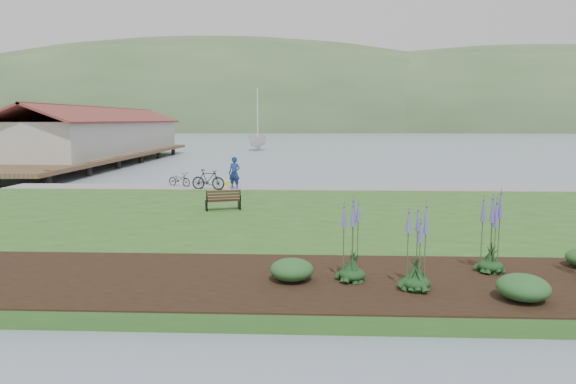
# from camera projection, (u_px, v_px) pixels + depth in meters

# --- Properties ---
(ground) EXTENTS (600.00, 600.00, 0.00)m
(ground) POSITION_uv_depth(u_px,v_px,m) (308.00, 218.00, 21.91)
(ground) COLOR gray
(ground) RESTS_ON ground
(lawn) EXTENTS (34.00, 20.00, 0.40)m
(lawn) POSITION_uv_depth(u_px,v_px,m) (307.00, 223.00, 19.90)
(lawn) COLOR #2A571E
(lawn) RESTS_ON ground
(shoreline_path) EXTENTS (34.00, 2.20, 0.03)m
(shoreline_path) POSITION_uv_depth(u_px,v_px,m) (308.00, 188.00, 28.67)
(shoreline_path) COLOR gray
(shoreline_path) RESTS_ON lawn
(garden_bed) EXTENTS (24.00, 4.40, 0.04)m
(garden_bed) POSITION_uv_depth(u_px,v_px,m) (433.00, 281.00, 12.02)
(garden_bed) COLOR black
(garden_bed) RESTS_ON lawn
(far_hillside) EXTENTS (580.00, 80.00, 38.00)m
(far_hillside) POSITION_uv_depth(u_px,v_px,m) (364.00, 131.00, 189.23)
(far_hillside) COLOR #3A5932
(far_hillside) RESTS_ON ground
(pier_pavilion) EXTENTS (8.00, 36.00, 5.40)m
(pier_pavilion) POSITION_uv_depth(u_px,v_px,m) (103.00, 136.00, 49.61)
(pier_pavilion) COLOR #4C3826
(pier_pavilion) RESTS_ON ground
(park_bench) EXTENTS (1.56, 1.01, 0.90)m
(park_bench) POSITION_uv_depth(u_px,v_px,m) (223.00, 200.00, 21.55)
(park_bench) COLOR black
(park_bench) RESTS_ON lawn
(person) EXTENTS (0.88, 0.71, 2.10)m
(person) POSITION_uv_depth(u_px,v_px,m) (234.00, 170.00, 27.94)
(person) COLOR navy
(person) RESTS_ON lawn
(bicycle_a) EXTENTS (1.21, 1.63, 0.82)m
(bicycle_a) POSITION_uv_depth(u_px,v_px,m) (179.00, 179.00, 29.23)
(bicycle_a) COLOR black
(bicycle_a) RESTS_ON lawn
(bicycle_b) EXTENTS (0.82, 1.91, 1.11)m
(bicycle_b) POSITION_uv_depth(u_px,v_px,m) (208.00, 180.00, 27.81)
(bicycle_b) COLOR black
(bicycle_b) RESTS_ON lawn
(sailboat) EXTENTS (10.36, 10.54, 26.92)m
(sailboat) POSITION_uv_depth(u_px,v_px,m) (258.00, 150.00, 70.60)
(sailboat) COLOR silver
(sailboat) RESTS_ON ground
(pannier) EXTENTS (0.26, 0.35, 0.34)m
(pannier) POSITION_uv_depth(u_px,v_px,m) (227.00, 184.00, 29.15)
(pannier) COLOR yellow
(pannier) RESTS_ON lawn
(echium_0) EXTENTS (0.62, 0.62, 2.12)m
(echium_0) POSITION_uv_depth(u_px,v_px,m) (417.00, 252.00, 11.28)
(echium_0) COLOR #123315
(echium_0) RESTS_ON garden_bed
(echium_1) EXTENTS (0.62, 0.62, 2.29)m
(echium_1) POSITION_uv_depth(u_px,v_px,m) (492.00, 233.00, 12.58)
(echium_1) COLOR #123315
(echium_1) RESTS_ON garden_bed
(echium_4) EXTENTS (0.62, 0.62, 2.39)m
(echium_4) POSITION_uv_depth(u_px,v_px,m) (353.00, 240.00, 11.88)
(echium_4) COLOR #123315
(echium_4) RESTS_ON garden_bed
(shrub_0) EXTENTS (1.03, 1.03, 0.51)m
(shrub_0) POSITION_uv_depth(u_px,v_px,m) (292.00, 270.00, 12.01)
(shrub_0) COLOR #1E4C21
(shrub_0) RESTS_ON garden_bed
(shrub_1) EXTENTS (1.08, 1.08, 0.54)m
(shrub_1) POSITION_uv_depth(u_px,v_px,m) (523.00, 287.00, 10.70)
(shrub_1) COLOR #1E4C21
(shrub_1) RESTS_ON garden_bed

